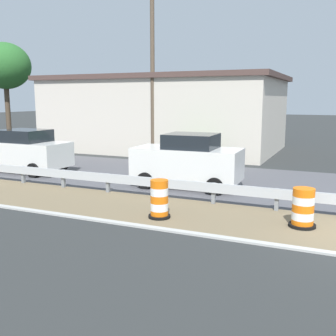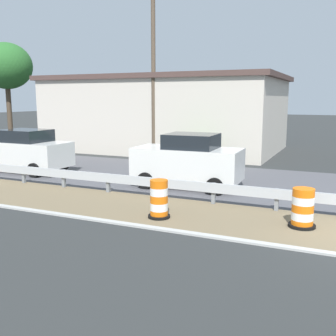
# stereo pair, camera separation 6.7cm
# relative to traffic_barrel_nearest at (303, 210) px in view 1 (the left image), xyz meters

# --- Properties ---
(guardrail_median) EXTENTS (0.18, 40.70, 0.71)m
(guardrail_median) POSITION_rel_traffic_barrel_nearest_xyz_m (1.30, 1.91, 0.03)
(guardrail_median) COLOR #ADB2B7
(guardrail_median) RESTS_ON ground
(traffic_barrel_nearest) EXTENTS (0.72, 0.72, 1.07)m
(traffic_barrel_nearest) POSITION_rel_traffic_barrel_nearest_xyz_m (0.00, 0.00, 0.00)
(traffic_barrel_nearest) COLOR orange
(traffic_barrel_nearest) RESTS_ON ground
(traffic_barrel_close) EXTENTS (0.65, 0.65, 1.12)m
(traffic_barrel_close) POSITION_rel_traffic_barrel_nearest_xyz_m (-0.79, 3.89, 0.03)
(traffic_barrel_close) COLOR orange
(traffic_barrel_close) RESTS_ON ground
(car_trailing_far_lane) EXTENTS (2.16, 4.65, 1.99)m
(car_trailing_far_lane) POSITION_rel_traffic_barrel_nearest_xyz_m (3.39, 12.96, 0.52)
(car_trailing_far_lane) COLOR silver
(car_trailing_far_lane) RESTS_ON ground
(car_distant_b) EXTENTS (2.18, 4.21, 2.09)m
(car_distant_b) POSITION_rel_traffic_barrel_nearest_xyz_m (3.40, 4.63, 0.56)
(car_distant_b) COLOR silver
(car_distant_b) RESTS_ON ground
(roadside_shop_near) EXTENTS (9.31, 15.24, 4.87)m
(roadside_shop_near) POSITION_rel_traffic_barrel_nearest_xyz_m (14.11, 10.34, 1.96)
(roadside_shop_near) COLOR beige
(roadside_shop_near) RESTS_ON ground
(utility_pole_near) EXTENTS (0.24, 1.80, 9.40)m
(utility_pole_near) POSITION_rel_traffic_barrel_nearest_xyz_m (9.69, 9.19, 4.38)
(utility_pole_near) COLOR brown
(utility_pole_near) RESTS_ON ground
(bush_roadside) EXTENTS (2.33, 2.33, 1.58)m
(bush_roadside) POSITION_rel_traffic_barrel_nearest_xyz_m (8.23, 6.35, 0.31)
(bush_roadside) COLOR #286028
(bush_roadside) RESTS_ON ground
(tree_roadside) EXTENTS (3.68, 3.68, 7.41)m
(tree_roadside) POSITION_rel_traffic_barrel_nearest_xyz_m (11.53, 21.98, 5.23)
(tree_roadside) COLOR #4C3D2D
(tree_roadside) RESTS_ON ground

